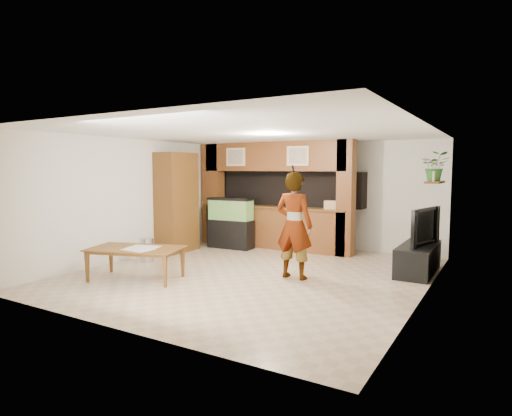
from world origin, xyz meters
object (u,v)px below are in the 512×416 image
Objects in this scene: aquarium at (231,224)px; person at (294,226)px; television at (419,226)px; dining_table at (135,264)px; pantry_cabinet at (177,202)px.

aquarium is 0.65× the size of person.
dining_table is (-4.20, -3.07, -0.61)m from television.
television reaches higher than dining_table.
aquarium is at bearing 47.15° from pantry_cabinet.
television is 0.76× the size of dining_table.
pantry_cabinet is 1.23× the size of person.
aquarium reaches higher than television.
person is at bearing -38.46° from aquarium.
pantry_cabinet is 1.88× the size of aquarium.
person is at bearing 15.53° from dining_table.
aquarium is at bearing 76.97° from dining_table.
pantry_cabinet reaches higher than dining_table.
pantry_cabinet reaches higher than aquarium.
television is (4.46, -0.33, 0.28)m from aquarium.
dining_table is (1.15, -2.44, -0.88)m from pantry_cabinet.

